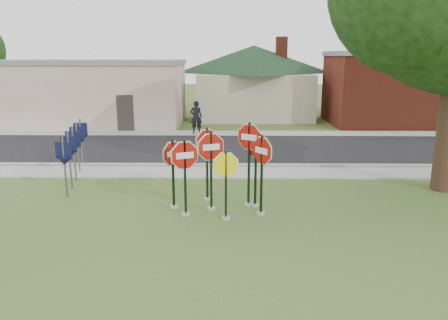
{
  "coord_description": "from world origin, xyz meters",
  "views": [
    {
      "loc": [
        0.28,
        -10.9,
        4.48
      ],
      "look_at": [
        0.09,
        2.0,
        1.38
      ],
      "focal_mm": 35.0,
      "sensor_mm": 36.0,
      "label": 1
    }
  ],
  "objects_px": {
    "stop_sign_yellow": "(226,178)",
    "pedestrian": "(196,117)",
    "stop_sign_left": "(185,167)",
    "stop_sign_center": "(211,160)"
  },
  "relations": [
    {
      "from": "stop_sign_yellow",
      "to": "stop_sign_center",
      "type": "bearing_deg",
      "value": 119.45
    },
    {
      "from": "stop_sign_center",
      "to": "pedestrian",
      "type": "height_order",
      "value": "stop_sign_center"
    },
    {
      "from": "stop_sign_center",
      "to": "stop_sign_yellow",
      "type": "relative_size",
      "value": 1.2
    },
    {
      "from": "stop_sign_yellow",
      "to": "pedestrian",
      "type": "relative_size",
      "value": 1.08
    },
    {
      "from": "stop_sign_left",
      "to": "pedestrian",
      "type": "height_order",
      "value": "stop_sign_left"
    },
    {
      "from": "stop_sign_left",
      "to": "pedestrian",
      "type": "bearing_deg",
      "value": 93.04
    },
    {
      "from": "stop_sign_center",
      "to": "stop_sign_left",
      "type": "relative_size",
      "value": 1.06
    },
    {
      "from": "stop_sign_yellow",
      "to": "stop_sign_left",
      "type": "distance_m",
      "value": 1.21
    },
    {
      "from": "stop_sign_center",
      "to": "stop_sign_left",
      "type": "distance_m",
      "value": 0.87
    },
    {
      "from": "stop_sign_left",
      "to": "stop_sign_center",
      "type": "bearing_deg",
      "value": 33.79
    }
  ]
}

